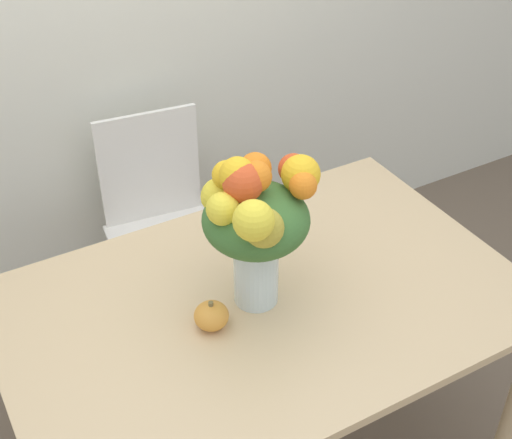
{
  "coord_description": "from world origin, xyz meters",
  "views": [
    {
      "loc": [
        -0.77,
        -1.32,
        2.18
      ],
      "look_at": [
        -0.02,
        0.01,
        1.06
      ],
      "focal_mm": 50.0,
      "sensor_mm": 36.0,
      "label": 1
    }
  ],
  "objects": [
    {
      "name": "pumpkin",
      "position": [
        -0.18,
        -0.02,
        0.81
      ],
      "size": [
        0.1,
        0.1,
        0.09
      ],
      "color": "gold",
      "rests_on": "dining_table"
    },
    {
      "name": "dining_chair_near_window",
      "position": [
        0.01,
        0.81,
        0.49
      ],
      "size": [
        0.47,
        0.47,
        0.94
      ],
      "rotation": [
        0.0,
        0.0,
        -0.12
      ],
      "color": "white",
      "rests_on": "ground_plane"
    },
    {
      "name": "dining_table",
      "position": [
        0.0,
        0.0,
        0.68
      ],
      "size": [
        1.5,
        0.98,
        0.77
      ],
      "color": "#D1B284",
      "rests_on": "ground_plane"
    },
    {
      "name": "flower_vase",
      "position": [
        -0.02,
        0.01,
        1.06
      ],
      "size": [
        0.36,
        0.33,
        0.47
      ],
      "color": "silver",
      "rests_on": "dining_table"
    }
  ]
}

